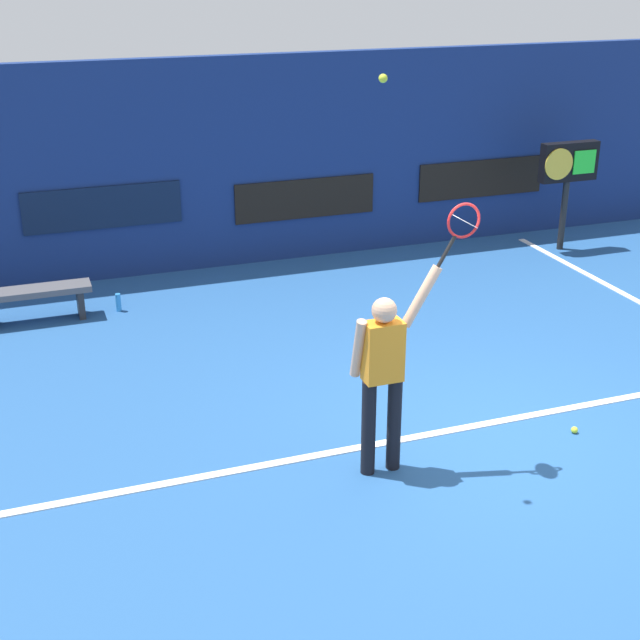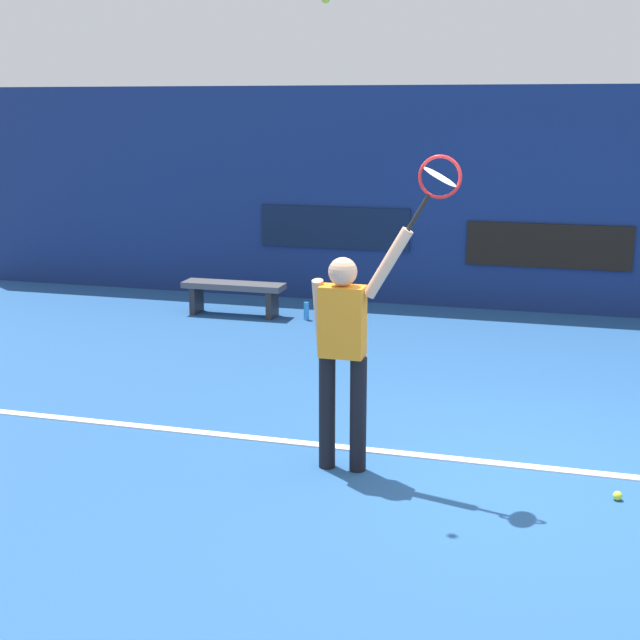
% 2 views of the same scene
% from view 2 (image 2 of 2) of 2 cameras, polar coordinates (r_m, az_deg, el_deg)
% --- Properties ---
extents(ground_plane, '(18.00, 18.00, 0.00)m').
position_cam_2_polar(ground_plane, '(7.21, 12.27, -9.71)').
color(ground_plane, '#23518C').
extents(back_wall, '(18.00, 0.20, 3.06)m').
position_cam_2_polar(back_wall, '(12.66, 14.42, 7.31)').
color(back_wall, navy).
rests_on(back_wall, ground_plane).
extents(sponsor_banner_center, '(2.20, 0.03, 0.60)m').
position_cam_2_polar(sponsor_banner_center, '(12.62, 14.25, 4.56)').
color(sponsor_banner_center, black).
extents(sponsor_banner_portside, '(2.20, 0.03, 0.60)m').
position_cam_2_polar(sponsor_banner_portside, '(13.02, 0.92, 5.85)').
color(sponsor_banner_portside, '#0C1933').
extents(court_baseline, '(10.00, 0.10, 0.01)m').
position_cam_2_polar(court_baseline, '(7.42, 12.39, -8.99)').
color(court_baseline, white).
rests_on(court_baseline, ground_plane).
extents(tennis_player, '(0.77, 0.31, 1.94)m').
position_cam_2_polar(tennis_player, '(6.89, 1.51, -1.60)').
color(tennis_player, black).
rests_on(tennis_player, ground_plane).
extents(tennis_racket, '(0.45, 0.27, 0.61)m').
position_cam_2_polar(tennis_racket, '(6.54, 7.44, 8.71)').
color(tennis_racket, black).
extents(court_bench, '(1.40, 0.36, 0.45)m').
position_cam_2_polar(court_bench, '(12.27, -5.49, 1.85)').
color(court_bench, '#4C4C51').
rests_on(court_bench, ground_plane).
extents(water_bottle, '(0.07, 0.07, 0.24)m').
position_cam_2_polar(water_bottle, '(11.99, -0.87, 0.57)').
color(water_bottle, '#338CD8').
rests_on(water_bottle, ground_plane).
extents(spare_ball, '(0.07, 0.07, 0.07)m').
position_cam_2_polar(spare_ball, '(7.01, 18.31, -10.51)').
color(spare_ball, '#CCE033').
rests_on(spare_ball, ground_plane).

